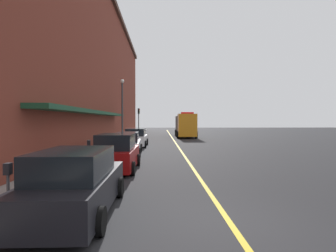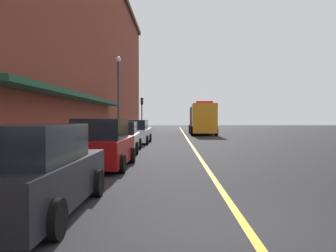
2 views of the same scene
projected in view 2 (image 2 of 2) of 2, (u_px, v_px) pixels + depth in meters
The scene contains 13 objects.
ground_plane at pixel (187, 139), 30.63m from camera, with size 112.00×112.00×0.00m, color #232326.
sidewalk_left at pixel (118, 138), 30.72m from camera, with size 2.40×70.00×0.15m, color gray.
lane_center_stripe at pixel (187, 139), 30.63m from camera, with size 0.16×70.00×0.01m, color gold.
brick_building_left at pixel (54, 39), 29.59m from camera, with size 9.35×64.00×17.19m.
parked_car_0 at pixel (31, 172), 6.56m from camera, with size 2.10×4.68×1.73m.
parked_car_1 at pixel (102, 145), 12.70m from camera, with size 2.11×4.20×1.82m.
parked_car_2 at pixel (122, 138), 18.82m from camera, with size 2.09×4.84×1.63m.
parked_car_3 at pixel (135, 132), 25.00m from camera, with size 2.19×4.50×1.70m.
utility_truck at pixel (202, 119), 38.48m from camera, with size 2.86×9.07×3.56m.
parking_meter_1 at pixel (85, 135), 16.01m from camera, with size 0.14×0.18×1.33m.
parking_meter_2 at pixel (66, 138), 13.19m from camera, with size 0.14×0.18×1.33m.
street_lamp_left at pixel (118, 88), 29.57m from camera, with size 0.44×0.44×6.94m.
traffic_light_near at pixel (142, 108), 44.44m from camera, with size 0.38×0.36×4.30m.
Camera 2 is at (-1.23, -5.62, 1.85)m, focal length 36.77 mm.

